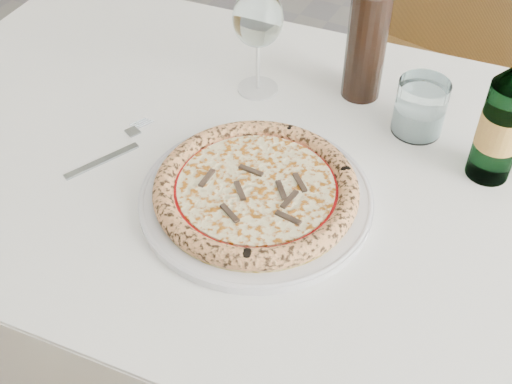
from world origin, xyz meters
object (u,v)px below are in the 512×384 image
tumbler (420,110)px  plate (256,197)px  dining_table (283,201)px  chair_far (447,53)px  pizza (256,189)px  wine_bottle (368,34)px  beer_bottle (504,121)px  wine_glass (258,21)px

tumbler → plate: bearing=-120.1°
dining_table → tumbler: 0.28m
chair_far → pizza: (-0.09, -0.92, 0.25)m
chair_far → wine_bottle: wine_bottle is taller
chair_far → tumbler: 0.69m
pizza → wine_bottle: 0.35m
pizza → beer_bottle: size_ratio=1.18×
beer_bottle → tumbler: bearing=157.9°
wine_bottle → dining_table: bearing=-99.4°
wine_glass → wine_bottle: bearing=23.6°
chair_far → beer_bottle: 0.79m
dining_table → wine_bottle: size_ratio=5.27×
dining_table → pizza: bearing=-90.0°
chair_far → plate: 0.95m
chair_far → beer_bottle: bearing=-73.4°
pizza → plate: bearing=18.3°
chair_far → plate: bearing=-95.5°
pizza → chair_far: bearing=84.5°
plate → dining_table: bearing=90.0°
plate → wine_bottle: bearing=83.4°
chair_far → tumbler: (0.07, -0.64, 0.26)m
beer_bottle → wine_bottle: wine_bottle is taller
beer_bottle → dining_table: bearing=-156.8°
dining_table → plate: size_ratio=4.27×
chair_far → pizza: chair_far is taller
pizza → beer_bottle: bearing=37.5°
plate → tumbler: (0.16, 0.28, 0.03)m
wine_bottle → plate: bearing=-96.6°
chair_far → plate: (-0.09, -0.92, 0.23)m
dining_table → beer_bottle: beer_bottle is taller
pizza → wine_glass: wine_glass is taller
plate → beer_bottle: bearing=37.5°
chair_far → plate: chair_far is taller
wine_glass → beer_bottle: (0.43, -0.04, -0.04)m
pizza → beer_bottle: (0.30, 0.23, 0.08)m
plate → wine_glass: (-0.13, 0.26, 0.13)m
wine_glass → chair_far: bearing=71.3°
plate → pizza: (-0.00, -0.00, 0.02)m
pizza → wine_glass: size_ratio=1.58×
pizza → tumbler: 0.32m
dining_table → tumbler: bearing=48.1°
beer_bottle → chair_far: bearing=106.6°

